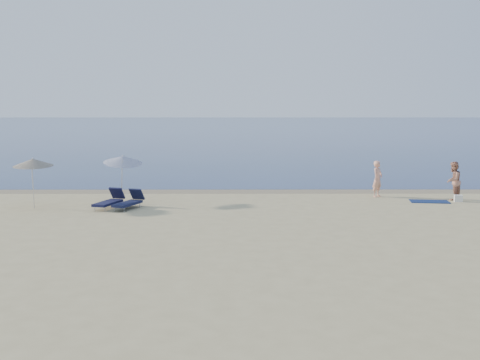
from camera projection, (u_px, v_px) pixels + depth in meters
name	position (u px, v px, depth m)	size (l,w,h in m)	color
ground	(456.00, 350.00, 10.61)	(160.00, 160.00, 0.00)	tan
sea	(259.00, 127.00, 109.81)	(240.00, 160.00, 0.01)	#0C1D4A
wet_sand_strip	(315.00, 191.00, 29.86)	(240.00, 1.60, 0.00)	#847254
person_left	(378.00, 179.00, 28.00)	(0.62, 0.40, 1.69)	#E1987F
person_right	(453.00, 181.00, 27.08)	(0.85, 0.66, 1.74)	#AB715A
beach_towel	(429.00, 201.00, 26.67)	(1.66, 0.92, 0.03)	#0E1C46
white_bag	(458.00, 198.00, 26.69)	(0.34, 0.30, 0.30)	silver
umbrella_near	(123.00, 160.00, 26.30)	(2.25, 2.26, 2.23)	silver
umbrella_far	(33.00, 162.00, 24.85)	(1.79, 1.81, 2.17)	silver
lounger_left	(109.00, 201.00, 25.04)	(1.10, 1.89, 0.79)	#121432
lounger_right	(129.00, 202.00, 24.89)	(1.16, 1.84, 0.77)	#121633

